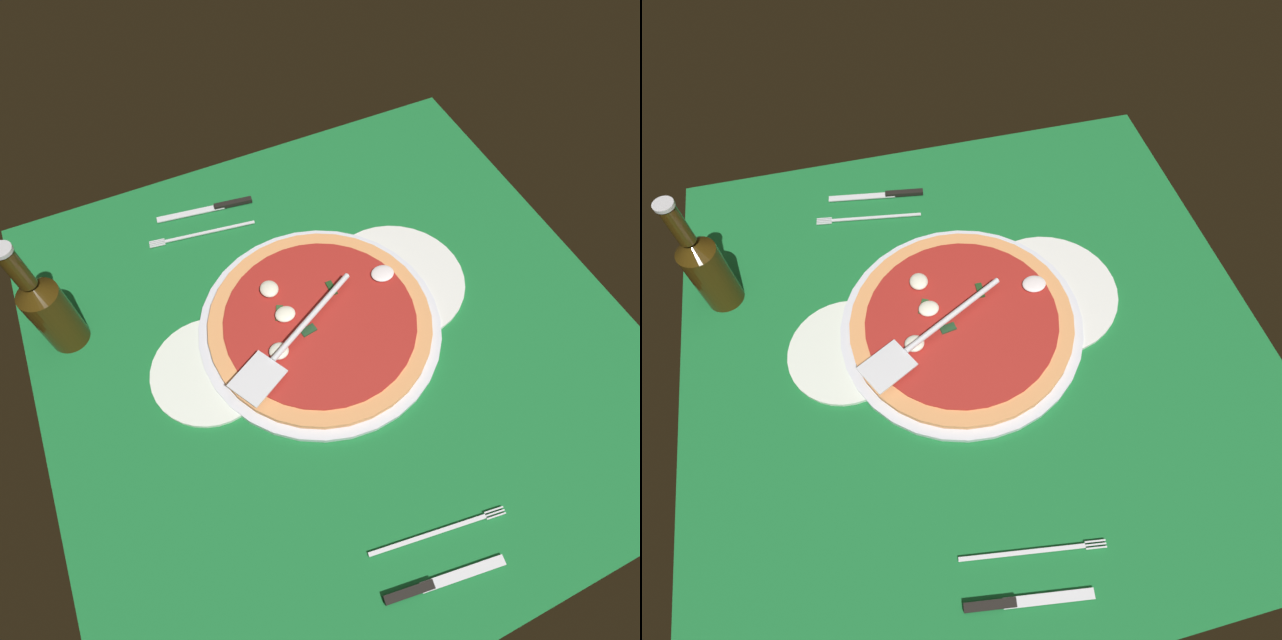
{
  "view_description": "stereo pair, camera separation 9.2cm",
  "coord_description": "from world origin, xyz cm",
  "views": [
    {
      "loc": [
        -21.76,
        -40.33,
        80.9
      ],
      "look_at": [
        -1.54,
        3.19,
        2.37
      ],
      "focal_mm": 29.73,
      "sensor_mm": 36.0,
      "label": 1
    },
    {
      "loc": [
        -13.09,
        -43.38,
        80.9
      ],
      "look_at": [
        -1.54,
        3.19,
        2.37
      ],
      "focal_mm": 29.73,
      "sensor_mm": 36.0,
      "label": 2
    }
  ],
  "objects": [
    {
      "name": "ground_plane",
      "position": [
        0.0,
        0.0,
        -0.4
      ],
      "size": [
        99.61,
        99.61,
        0.8
      ],
      "primitive_type": "cube",
      "color": "#19692F"
    },
    {
      "name": "checker_pattern",
      "position": [
        -0.0,
        0.0,
        0.05
      ],
      "size": [
        99.61,
        99.61,
        0.1
      ],
      "color": "silver",
      "rests_on": "ground_plane"
    },
    {
      "name": "dinner_plate_right",
      "position": [
        15.22,
        6.2,
        0.6
      ],
      "size": [
        25.86,
        25.86,
        1.0
      ],
      "primitive_type": "cylinder",
      "color": "white",
      "rests_on": "ground_plane"
    },
    {
      "name": "place_setting_far",
      "position": [
        -11.61,
        34.85,
        0.45
      ],
      "size": [
        23.68,
        16.18,
        1.4
      ],
      "rotation": [
        0.0,
        0.0,
        2.99
      ],
      "color": "white",
      "rests_on": "ground_plane"
    },
    {
      "name": "pizza",
      "position": [
        -1.59,
        3.28,
        2.1
      ],
      "size": [
        39.06,
        39.06,
        2.82
      ],
      "color": "#E29457",
      "rests_on": "pizza_pan"
    },
    {
      "name": "dinner_plate_left",
      "position": [
        -21.92,
        2.89,
        0.6
      ],
      "size": [
        20.12,
        20.12,
        1.0
      ],
      "primitive_type": "cylinder",
      "color": "white",
      "rests_on": "ground_plane"
    },
    {
      "name": "pizza_server",
      "position": [
        -8.2,
        0.48,
        4.54
      ],
      "size": [
        27.02,
        16.96,
        1.0
      ],
      "rotation": [
        0.0,
        0.0,
        3.64
      ],
      "color": "silver",
      "rests_on": "pizza"
    },
    {
      "name": "place_setting_near",
      "position": [
        -2.86,
        -38.03,
        0.45
      ],
      "size": [
        23.28,
        16.02,
        1.4
      ],
      "rotation": [
        0.0,
        0.0,
        -0.14
      ],
      "color": "white",
      "rests_on": "ground_plane"
    },
    {
      "name": "beer_bottle",
      "position": [
        -41.96,
        19.43,
        9.28
      ],
      "size": [
        6.54,
        6.54,
        24.6
      ],
      "color": "#342409",
      "rests_on": "ground_plane"
    },
    {
      "name": "pizza_pan",
      "position": [
        -1.54,
        3.19,
        0.73
      ],
      "size": [
        42.56,
        42.56,
        1.27
      ],
      "primitive_type": "cylinder",
      "color": "silver",
      "rests_on": "ground_plane"
    }
  ]
}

